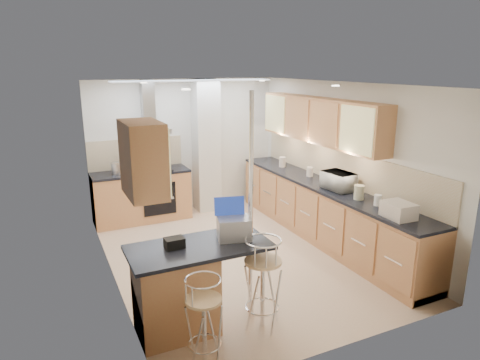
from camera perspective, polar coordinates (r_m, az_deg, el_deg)
name	(u,v)px	position (r m, az deg, el deg)	size (l,w,h in m)	color
ground	(238,255)	(6.49, -0.21, -9.92)	(4.80, 4.80, 0.00)	#D8B190
room_shell	(247,147)	(6.47, 0.98, 4.38)	(3.64, 4.84, 2.51)	silver
right_counter	(323,211)	(7.04, 10.95, -4.13)	(0.63, 4.40, 0.92)	#C1784D
back_counter	(142,196)	(7.92, -12.97, -2.05)	(1.70, 0.63, 0.92)	#C1784D
peninsula	(200,286)	(4.70, -5.32, -13.88)	(1.47, 0.72, 0.94)	#C1784D
microwave	(339,181)	(6.59, 13.03, -0.15)	(0.49, 0.33, 0.27)	white
laptop	(234,228)	(4.59, -0.82, -6.47)	(0.34, 0.26, 0.24)	#96989E
bag	(174,243)	(4.45, -8.74, -8.28)	(0.19, 0.14, 0.11)	black
bar_stool_near	(204,321)	(4.20, -4.83, -18.23)	(0.36, 0.36, 0.89)	tan
bar_stool_end	(263,283)	(4.66, 3.04, -13.58)	(0.42, 0.42, 1.02)	tan
jar_a	(282,162)	(7.94, 5.66, 2.41)	(0.12, 0.12, 0.18)	beige
jar_b	(310,172)	(7.32, 9.29, 1.09)	(0.11, 0.11, 0.16)	beige
jar_c	(359,192)	(6.21, 15.58, -1.60)	(0.14, 0.14, 0.20)	beige
jar_d	(378,200)	(6.02, 17.89, -2.57)	(0.10, 0.10, 0.15)	white
bread_bin	(399,210)	(5.62, 20.40, -3.80)	(0.29, 0.37, 0.20)	beige
kettle	(116,168)	(7.66, -16.19, 1.50)	(0.16, 0.16, 0.21)	#A9ABAE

